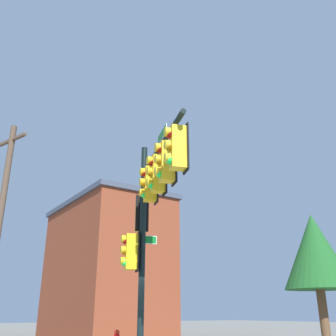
# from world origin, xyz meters

# --- Properties ---
(signal_pole_assembly) EXTENTS (4.90, 2.04, 6.85)m
(signal_pole_assembly) POSITION_xyz_m (1.22, -0.48, 4.56)
(signal_pole_assembly) COLOR black
(signal_pole_assembly) RESTS_ON ground_plane
(tree_near) EXTENTS (3.29, 3.29, 6.17)m
(tree_near) POSITION_xyz_m (-1.24, 10.57, 4.31)
(tree_near) COLOR brown
(tree_near) RESTS_ON ground_plane
(brick_building) EXTENTS (9.39, 5.43, 8.25)m
(brick_building) POSITION_xyz_m (-12.30, 4.48, 4.14)
(brick_building) COLOR brown
(brick_building) RESTS_ON ground_plane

